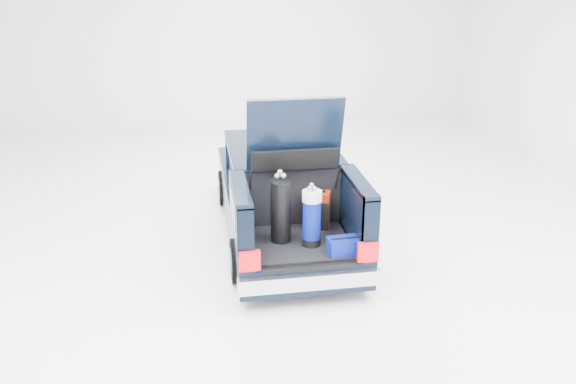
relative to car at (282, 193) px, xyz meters
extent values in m
plane|color=white|center=(0.00, -0.11, -0.67)|extent=(14.00, 14.00, 0.00)
cube|color=black|center=(0.00, 0.54, -0.17)|extent=(1.75, 3.00, 0.70)
cube|color=black|center=(0.00, 2.11, -0.27)|extent=(1.70, 0.30, 0.50)
cube|color=#B6B6BE|center=(0.00, 2.25, -0.34)|extent=(1.72, 0.10, 0.22)
cube|color=black|center=(0.00, 0.04, 0.45)|extent=(1.55, 1.95, 0.54)
cube|color=black|center=(0.00, 0.04, 0.74)|extent=(1.62, 2.05, 0.06)
cube|color=black|center=(0.00, -1.61, -0.32)|extent=(1.75, 1.30, 0.40)
cube|color=black|center=(0.00, -1.59, -0.10)|extent=(1.32, 1.18, 0.05)
cube|color=black|center=(-0.78, -1.61, 0.30)|extent=(0.20, 1.30, 0.85)
cube|color=black|center=(0.78, -1.61, 0.30)|extent=(0.20, 1.30, 0.85)
cube|color=black|center=(-0.78, -1.61, 0.74)|extent=(0.20, 1.30, 0.06)
cube|color=black|center=(0.78, -1.61, 0.74)|extent=(0.20, 1.30, 0.06)
cube|color=black|center=(0.00, -0.99, 0.30)|extent=(1.36, 0.08, 0.84)
cube|color=#B6B6BE|center=(0.00, -2.29, -0.29)|extent=(1.80, 0.12, 0.20)
cube|color=red|center=(-0.74, -2.26, 0.05)|extent=(0.26, 0.07, 0.26)
cube|color=red|center=(0.74, -2.26, 0.05)|extent=(0.26, 0.07, 0.26)
cube|color=black|center=(0.00, -2.25, -0.12)|extent=(1.20, 0.06, 0.06)
cube|color=black|center=(0.00, -1.16, 1.29)|extent=(1.28, 0.33, 1.03)
cube|color=black|center=(0.00, -1.12, 1.43)|extent=(0.95, 0.17, 0.54)
cylinder|color=black|center=(-0.82, 1.34, -0.36)|extent=(0.20, 0.62, 0.62)
cylinder|color=slate|center=(-0.82, 1.34, -0.36)|extent=(0.23, 0.36, 0.36)
cylinder|color=black|center=(0.82, 1.34, -0.36)|extent=(0.20, 0.62, 0.62)
cylinder|color=slate|center=(0.82, 1.34, -0.36)|extent=(0.23, 0.36, 0.36)
cylinder|color=black|center=(-0.82, -1.46, -0.36)|extent=(0.20, 0.62, 0.62)
cylinder|color=slate|center=(-0.82, -1.46, -0.36)|extent=(0.23, 0.36, 0.36)
cylinder|color=black|center=(0.82, -1.46, -0.36)|extent=(0.20, 0.62, 0.62)
cylinder|color=slate|center=(0.82, -1.46, -0.36)|extent=(0.23, 0.36, 0.36)
cube|color=maroon|center=(0.32, -1.19, 0.19)|extent=(0.39, 0.32, 0.54)
cube|color=black|center=(0.32, -1.19, 0.48)|extent=(0.22, 0.12, 0.03)
cube|color=black|center=(0.32, -1.29, 0.14)|extent=(0.34, 0.14, 0.41)
cylinder|color=black|center=(-0.25, -1.54, 0.37)|extent=(0.32, 0.38, 0.90)
cube|color=white|center=(-0.25, -1.43, 0.40)|extent=(0.11, 0.03, 0.31)
sphere|color=#99999E|center=(-0.29, -1.52, 0.85)|extent=(0.07, 0.07, 0.07)
sphere|color=#99999E|center=(-0.22, -1.58, 0.87)|extent=(0.07, 0.07, 0.07)
cylinder|color=black|center=(0.13, -1.70, -0.02)|extent=(0.30, 0.30, 0.10)
cylinder|color=#04106B|center=(0.13, -1.70, 0.29)|extent=(0.28, 0.28, 0.54)
cylinder|color=white|center=(0.13, -1.70, 0.61)|extent=(0.30, 0.30, 0.14)
sphere|color=#99999E|center=(0.16, -1.68, 0.71)|extent=(0.06, 0.06, 0.06)
sphere|color=#99999E|center=(0.13, -1.66, 0.75)|extent=(0.06, 0.06, 0.06)
cube|color=#04106B|center=(0.50, -2.01, 0.03)|extent=(0.43, 0.30, 0.20)
cylinder|color=black|center=(0.50, -2.01, 0.13)|extent=(0.36, 0.05, 0.02)
camera|label=1|loc=(-1.34, -8.80, 3.50)|focal=38.00mm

